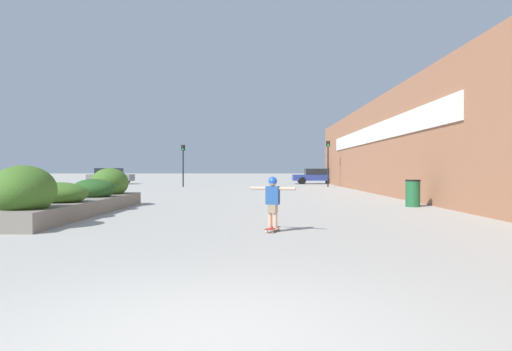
% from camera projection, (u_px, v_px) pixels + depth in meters
% --- Properties ---
extents(ground_plane, '(300.00, 300.00, 0.00)m').
position_uv_depth(ground_plane, '(197.00, 339.00, 3.73)').
color(ground_plane, '#A3A099').
extents(building_wall_right, '(0.67, 46.70, 5.40)m').
position_uv_depth(building_wall_right, '(400.00, 142.00, 22.21)').
color(building_wall_right, '#9E6647').
rests_on(building_wall_right, ground_plane).
extents(planter_box, '(1.59, 8.88, 1.49)m').
position_uv_depth(planter_box, '(77.00, 196.00, 14.02)').
color(planter_box, slate).
rests_on(planter_box, ground_plane).
extents(skateboard, '(0.38, 0.63, 0.09)m').
position_uv_depth(skateboard, '(273.00, 229.00, 10.16)').
color(skateboard, maroon).
rests_on(skateboard, ground_plane).
extents(skateboarder, '(1.02, 0.45, 1.14)m').
position_uv_depth(skateboarder, '(273.00, 197.00, 10.15)').
color(skateboarder, tan).
rests_on(skateboarder, skateboard).
extents(trash_bin, '(0.55, 0.55, 1.01)m').
position_uv_depth(trash_bin, '(413.00, 193.00, 16.95)').
color(trash_bin, '#1E5B33').
rests_on(trash_bin, ground_plane).
extents(car_leftmost, '(4.44, 1.97, 1.46)m').
position_uv_depth(car_leftmost, '(316.00, 176.00, 43.67)').
color(car_leftmost, navy).
rests_on(car_leftmost, ground_plane).
extents(car_center_left, '(4.30, 1.90, 1.47)m').
position_uv_depth(car_center_left, '(426.00, 176.00, 41.87)').
color(car_center_left, silver).
rests_on(car_center_left, ground_plane).
extents(car_center_right, '(4.07, 2.01, 1.51)m').
position_uv_depth(car_center_right, '(110.00, 176.00, 43.24)').
color(car_center_right, slate).
rests_on(car_center_right, ground_plane).
extents(traffic_light_left, '(0.28, 0.30, 3.35)m').
position_uv_depth(traffic_light_left, '(183.00, 158.00, 36.17)').
color(traffic_light_left, black).
rests_on(traffic_light_left, ground_plane).
extents(traffic_light_right, '(0.28, 0.30, 3.66)m').
position_uv_depth(traffic_light_right, '(328.00, 156.00, 36.14)').
color(traffic_light_right, black).
rests_on(traffic_light_right, ground_plane).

